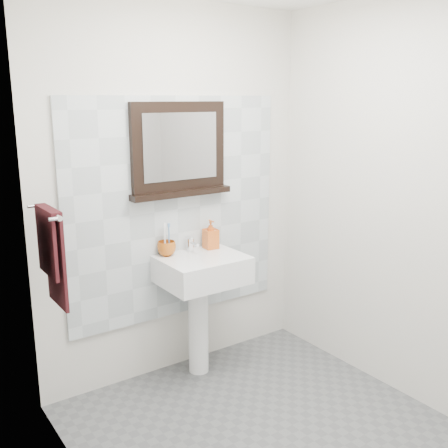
# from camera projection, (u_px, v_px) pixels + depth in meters

# --- Properties ---
(floor) EXTENTS (2.00, 2.20, 0.01)m
(floor) POSITION_uv_depth(u_px,v_px,m) (278.00, 441.00, 2.96)
(floor) COLOR #585A5D
(floor) RESTS_ON ground
(back_wall) EXTENTS (2.00, 0.01, 2.50)m
(back_wall) POSITION_uv_depth(u_px,v_px,m) (176.00, 194.00, 3.54)
(back_wall) COLOR silver
(back_wall) RESTS_ON ground
(left_wall) EXTENTS (0.01, 2.20, 2.50)m
(left_wall) POSITION_uv_depth(u_px,v_px,m) (96.00, 260.00, 2.11)
(left_wall) COLOR silver
(left_wall) RESTS_ON ground
(right_wall) EXTENTS (0.01, 2.20, 2.50)m
(right_wall) POSITION_uv_depth(u_px,v_px,m) (406.00, 204.00, 3.22)
(right_wall) COLOR silver
(right_wall) RESTS_ON ground
(splashback) EXTENTS (1.60, 0.02, 1.50)m
(splashback) POSITION_uv_depth(u_px,v_px,m) (177.00, 209.00, 3.55)
(splashback) COLOR silver
(splashback) RESTS_ON back_wall
(pedestal_sink) EXTENTS (0.55, 0.44, 0.96)m
(pedestal_sink) POSITION_uv_depth(u_px,v_px,m) (201.00, 282.00, 3.52)
(pedestal_sink) COLOR white
(pedestal_sink) RESTS_ON ground
(toothbrush_cup) EXTENTS (0.15, 0.15, 0.10)m
(toothbrush_cup) POSITION_uv_depth(u_px,v_px,m) (167.00, 248.00, 3.48)
(toothbrush_cup) COLOR #AD5314
(toothbrush_cup) RESTS_ON pedestal_sink
(toothbrushes) EXTENTS (0.05, 0.04, 0.21)m
(toothbrushes) POSITION_uv_depth(u_px,v_px,m) (166.00, 238.00, 3.47)
(toothbrushes) COLOR white
(toothbrushes) RESTS_ON toothbrush_cup
(soap_dispenser) EXTENTS (0.10, 0.10, 0.20)m
(soap_dispenser) POSITION_uv_depth(u_px,v_px,m) (211.00, 234.00, 3.64)
(soap_dispenser) COLOR red
(soap_dispenser) RESTS_ON pedestal_sink
(framed_mirror) EXTENTS (0.73, 0.11, 0.62)m
(framed_mirror) POSITION_uv_depth(u_px,v_px,m) (179.00, 152.00, 3.44)
(framed_mirror) COLOR black
(framed_mirror) RESTS_ON back_wall
(towel_bar) EXTENTS (0.07, 0.40, 0.03)m
(towel_bar) POSITION_uv_depth(u_px,v_px,m) (47.00, 212.00, 2.77)
(towel_bar) COLOR silver
(towel_bar) RESTS_ON left_wall
(hand_towel) EXTENTS (0.06, 0.30, 0.55)m
(hand_towel) POSITION_uv_depth(u_px,v_px,m) (52.00, 250.00, 2.82)
(hand_towel) COLOR black
(hand_towel) RESTS_ON towel_bar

